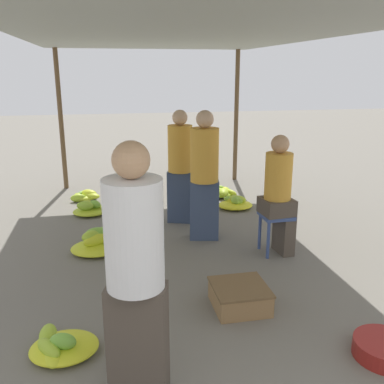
% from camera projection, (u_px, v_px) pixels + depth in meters
% --- Properties ---
extents(canopy_post_back_left, '(0.08, 0.08, 2.41)m').
position_uv_depth(canopy_post_back_left, '(61.00, 121.00, 7.38)').
color(canopy_post_back_left, brown).
rests_on(canopy_post_back_left, ground).
extents(canopy_post_back_right, '(0.08, 0.08, 2.41)m').
position_uv_depth(canopy_post_back_right, '(236.00, 117.00, 7.98)').
color(canopy_post_back_right, brown).
rests_on(canopy_post_back_right, ground).
extents(canopy_tarp, '(3.56, 6.40, 0.04)m').
position_uv_depth(canopy_tarp, '(181.00, 33.00, 4.52)').
color(canopy_tarp, '#9EA399').
rests_on(canopy_tarp, canopy_post_front_left).
extents(vendor_foreground, '(0.44, 0.44, 1.67)m').
position_uv_depth(vendor_foreground, '(135.00, 273.00, 2.58)').
color(vendor_foreground, '#4C4238').
rests_on(vendor_foreground, ground).
extents(stool, '(0.34, 0.34, 0.47)m').
position_uv_depth(stool, '(276.00, 222.00, 4.88)').
color(stool, '#384C84').
rests_on(stool, ground).
extents(vendor_seated, '(0.37, 0.37, 1.37)m').
position_uv_depth(vendor_seated, '(279.00, 193.00, 4.78)').
color(vendor_seated, '#4C4238').
rests_on(vendor_seated, ground).
extents(banana_pile_left_0, '(0.51, 0.53, 0.21)m').
position_uv_depth(banana_pile_left_0, '(60.00, 346.00, 3.18)').
color(banana_pile_left_0, '#74B337').
rests_on(banana_pile_left_0, ground).
extents(banana_pile_left_1, '(0.67, 0.53, 0.26)m').
position_uv_depth(banana_pile_left_1, '(98.00, 242.00, 5.00)').
color(banana_pile_left_1, '#79B536').
rests_on(banana_pile_left_1, ground).
extents(banana_pile_left_2, '(0.50, 0.44, 0.23)m').
position_uv_depth(banana_pile_left_2, '(90.00, 209.00, 6.27)').
color(banana_pile_left_2, '#91BE32').
rests_on(banana_pile_left_2, ground).
extents(banana_pile_left_3, '(0.50, 0.48, 0.17)m').
position_uv_depth(banana_pile_left_3, '(85.00, 196.00, 6.97)').
color(banana_pile_left_3, '#8EBD33').
rests_on(banana_pile_left_3, ground).
extents(banana_pile_right_0, '(0.61, 0.67, 0.16)m').
position_uv_depth(banana_pile_right_0, '(219.00, 192.00, 7.22)').
color(banana_pile_right_0, yellow).
rests_on(banana_pile_right_0, ground).
extents(banana_pile_right_1, '(0.53, 0.57, 0.19)m').
position_uv_depth(banana_pile_right_1, '(235.00, 203.00, 6.58)').
color(banana_pile_right_1, '#84B934').
rests_on(banana_pile_right_1, ground).
extents(crate_near, '(0.48, 0.48, 0.21)m').
position_uv_depth(crate_near, '(240.00, 296.00, 3.80)').
color(crate_near, olive).
rests_on(crate_near, ground).
extents(shopper_walking_mid, '(0.42, 0.42, 1.55)m').
position_uv_depth(shopper_walking_mid, '(180.00, 165.00, 5.79)').
color(shopper_walking_mid, '#384766').
rests_on(shopper_walking_mid, ground).
extents(shopper_walking_far, '(0.40, 0.40, 1.60)m').
position_uv_depth(shopper_walking_far, '(204.00, 174.00, 5.18)').
color(shopper_walking_far, '#384766').
rests_on(shopper_walking_far, ground).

